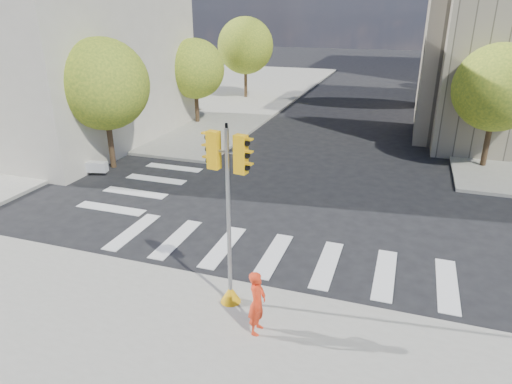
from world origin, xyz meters
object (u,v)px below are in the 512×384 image
at_px(planter_wall, 48,165).
at_px(traffic_signal, 229,232).
at_px(lamp_near, 499,67).
at_px(photographer, 257,303).
at_px(lamp_far, 474,47).

bearing_deg(planter_wall, traffic_signal, -42.74).
relative_size(lamp_near, traffic_signal, 1.62).
relative_size(traffic_signal, planter_wall, 0.83).
bearing_deg(planter_wall, photographer, -43.72).
height_order(lamp_near, photographer, lamp_near).
bearing_deg(photographer, lamp_near, -19.91).
bearing_deg(lamp_far, planter_wall, -129.18).
distance_m(lamp_near, lamp_far, 14.00).
distance_m(traffic_signal, photographer, 1.93).
bearing_deg(lamp_far, traffic_signal, -104.31).
bearing_deg(lamp_far, photographer, -102.20).
height_order(lamp_near, traffic_signal, lamp_near).
height_order(lamp_far, photographer, lamp_far).
relative_size(lamp_far, photographer, 4.81).
bearing_deg(lamp_near, planter_wall, -150.73).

